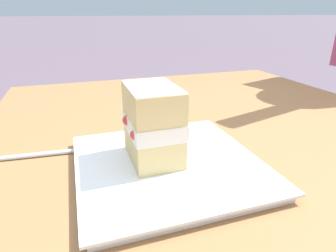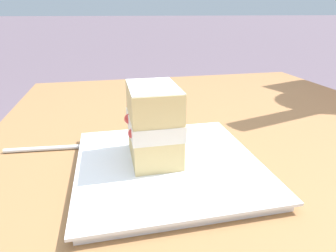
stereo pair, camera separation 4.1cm
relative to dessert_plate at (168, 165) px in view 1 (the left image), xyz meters
The scene contains 3 objects.
dessert_plate is the anchor object (origin of this frame).
cake_slice 0.07m from the dessert_plate, 50.13° to the left, with size 0.11×0.08×0.11m.
dessert_fork 0.20m from the dessert_plate, 57.72° to the left, with size 0.03×0.17×0.01m.
Camera 1 is at (-0.20, 0.27, 0.98)m, focal length 30.13 mm.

